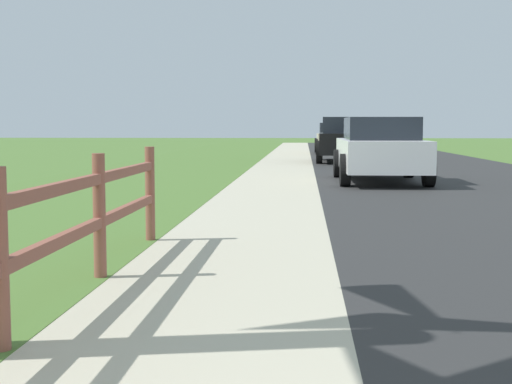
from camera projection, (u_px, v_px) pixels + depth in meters
ground_plane at (313, 165)px, 25.20m from camera, size 120.00×120.00×0.00m
road_asphalt at (408, 163)px, 26.96m from camera, size 7.00×66.00×0.01m
curb_concrete at (231, 162)px, 27.38m from camera, size 6.00×66.00×0.01m
grass_verge at (191, 162)px, 27.48m from camera, size 5.00×66.00×0.00m
parked_suv_white at (380, 149)px, 17.57m from camera, size 2.06×4.82×1.53m
parked_car_black at (345, 140)px, 27.62m from camera, size 2.20×4.91×1.67m
parked_car_beige at (336, 138)px, 36.38m from camera, size 2.03×4.52×1.50m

